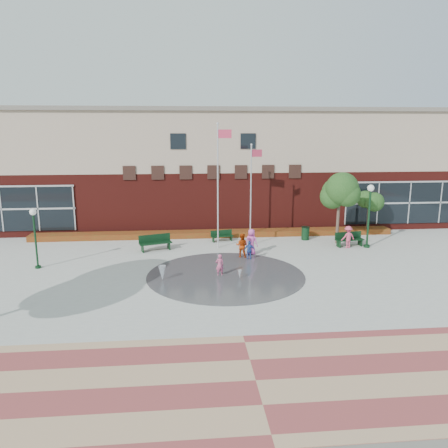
{
  "coord_description": "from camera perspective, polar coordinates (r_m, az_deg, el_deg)",
  "views": [
    {
      "loc": [
        -2.08,
        -19.07,
        7.68
      ],
      "look_at": [
        0.0,
        4.0,
        2.6
      ],
      "focal_mm": 35.0,
      "sensor_mm": 36.0,
      "label": 1
    }
  ],
  "objects": [
    {
      "name": "flagpole_right",
      "position": [
        28.63,
        3.6,
        4.49
      ],
      "size": [
        0.8,
        0.29,
        6.74
      ],
      "rotation": [
        0.0,
        0.0,
        0.29
      ],
      "color": "silver",
      "rests_on": "ground"
    },
    {
      "name": "library_building",
      "position": [
        36.73,
        -1.91,
        7.63
      ],
      "size": [
        44.4,
        10.4,
        9.2
      ],
      "color": "#581612",
      "rests_on": "ground"
    },
    {
      "name": "paver_band",
      "position": [
        14.45,
        4.17,
        -19.75
      ],
      "size": [
        46.0,
        6.0,
        0.01
      ],
      "primitive_type": "cube",
      "color": "brown",
      "rests_on": "ground"
    },
    {
      "name": "plaza_concrete",
      "position": [
        24.4,
        0.0,
        -5.96
      ],
      "size": [
        46.0,
        18.0,
        0.01
      ],
      "primitive_type": "cube",
      "color": "#A8A8A0",
      "rests_on": "ground"
    },
    {
      "name": "trash_can",
      "position": [
        31.17,
        10.58,
        -1.19
      ],
      "size": [
        0.58,
        0.58,
        0.95
      ],
      "color": "#103219",
      "rests_on": "ground"
    },
    {
      "name": "tree_mid",
      "position": [
        30.14,
        14.85,
        4.07
      ],
      "size": [
        2.88,
        2.88,
        4.86
      ],
      "color": "#46352C",
      "rests_on": "ground"
    },
    {
      "name": "lamp_right",
      "position": [
        29.75,
        18.45,
        1.88
      ],
      "size": [
        0.44,
        0.44,
        4.17
      ],
      "color": "#103219",
      "rests_on": "ground"
    },
    {
      "name": "lamp_left",
      "position": [
        26.21,
        -23.48,
        -0.93
      ],
      "size": [
        0.36,
        0.36,
        3.4
      ],
      "color": "#103219",
      "rests_on": "ground"
    },
    {
      "name": "adult_red",
      "position": [
        26.47,
        2.33,
        -2.82
      ],
      "size": [
        0.87,
        0.77,
        1.5
      ],
      "primitive_type": "imported",
      "rotation": [
        0.0,
        0.0,
        2.81
      ],
      "color": "#AC3308",
      "rests_on": "ground"
    },
    {
      "name": "bench_left",
      "position": [
        28.31,
        -8.93,
        -2.82
      ],
      "size": [
        2.14,
        1.17,
        1.04
      ],
      "rotation": [
        0.0,
        0.0,
        0.31
      ],
      "color": "#103219",
      "rests_on": "ground"
    },
    {
      "name": "ground",
      "position": [
        20.66,
        1.01,
        -9.45
      ],
      "size": [
        120.0,
        120.0,
        0.0
      ],
      "primitive_type": "plane",
      "color": "#666056",
      "rests_on": "ground"
    },
    {
      "name": "child_blue",
      "position": [
        26.06,
        3.34,
        -3.46
      ],
      "size": [
        0.71,
        0.38,
        1.16
      ],
      "primitive_type": "imported",
      "rotation": [
        0.0,
        0.0,
        3.0
      ],
      "color": "#2B4CA4",
      "rests_on": "ground"
    },
    {
      "name": "adult_pink",
      "position": [
        27.09,
        3.59,
        -2.34
      ],
      "size": [
        0.95,
        0.85,
        1.62
      ],
      "primitive_type": "imported",
      "rotation": [
        0.0,
        0.0,
        2.6
      ],
      "color": "#D44BA8",
      "rests_on": "ground"
    },
    {
      "name": "bench_right",
      "position": [
        30.13,
        16.05,
        -2.28
      ],
      "size": [
        1.97,
        0.82,
        0.96
      ],
      "rotation": [
        0.0,
        0.0,
        0.15
      ],
      "color": "#103219",
      "rests_on": "ground"
    },
    {
      "name": "child_splash",
      "position": [
        23.22,
        -0.57,
        -5.39
      ],
      "size": [
        0.48,
        0.36,
        1.2
      ],
      "primitive_type": "imported",
      "rotation": [
        0.0,
        0.0,
        3.31
      ],
      "color": "#C74E79",
      "rests_on": "ground"
    },
    {
      "name": "person_bench",
      "position": [
        29.68,
        15.89,
        -1.65
      ],
      "size": [
        1.03,
        0.71,
        1.47
      ],
      "primitive_type": "imported",
      "rotation": [
        0.0,
        0.0,
        3.33
      ],
      "color": "#D34266",
      "rests_on": "ground"
    },
    {
      "name": "flagpole_left",
      "position": [
        27.85,
        -0.73,
        5.79
      ],
      "size": [
        0.93,
        0.25,
        8.06
      ],
      "rotation": [
        0.0,
        0.0,
        -0.19
      ],
      "color": "silver",
      "rests_on": "ground"
    },
    {
      "name": "bench_mid",
      "position": [
        30.26,
        -0.25,
        -1.84
      ],
      "size": [
        1.6,
        0.78,
        0.78
      ],
      "rotation": [
        0.0,
        0.0,
        0.23
      ],
      "color": "#103219",
      "rests_on": "ground"
    },
    {
      "name": "tree_small_right",
      "position": [
        33.67,
        18.45,
        2.87
      ],
      "size": [
        2.0,
        2.0,
        3.41
      ],
      "color": "#46352C",
      "rests_on": "ground"
    },
    {
      "name": "splash_pad",
      "position": [
        23.46,
        0.22,
        -6.73
      ],
      "size": [
        8.4,
        8.4,
        0.01
      ],
      "primitive_type": "cylinder",
      "color": "#383A3D",
      "rests_on": "ground"
    },
    {
      "name": "water_jet_b",
      "position": [
        22.97,
        2.06,
        -7.18
      ],
      "size": [
        0.2,
        0.2,
        0.46
      ],
      "primitive_type": "cone",
      "rotation": [
        3.14,
        0.0,
        0.0
      ],
      "color": "white",
      "rests_on": "ground"
    },
    {
      "name": "water_jet_a",
      "position": [
        22.92,
        -8.04,
        -7.33
      ],
      "size": [
        0.39,
        0.39,
        0.76
      ],
      "primitive_type": "cone",
      "rotation": [
        3.14,
        0.0,
        0.0
      ],
      "color": "white",
      "rests_on": "ground"
    },
    {
      "name": "flower_bed",
      "position": [
        31.68,
        -1.24,
        -1.66
      ],
      "size": [
        26.0,
        1.2,
        0.4
      ],
      "primitive_type": "cube",
      "color": "#A6050B",
      "rests_on": "ground"
    }
  ]
}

